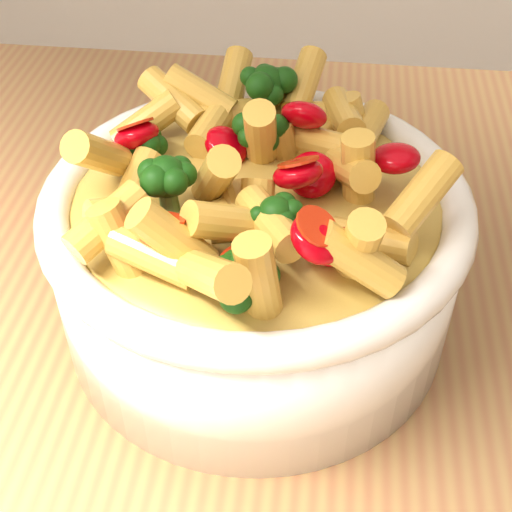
# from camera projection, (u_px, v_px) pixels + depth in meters

# --- Properties ---
(table) EXTENTS (1.20, 0.80, 0.90)m
(table) POSITION_uv_depth(u_px,v_px,m) (349.00, 406.00, 0.58)
(table) COLOR #A07644
(table) RESTS_ON ground
(serving_bowl) EXTENTS (0.27, 0.27, 0.12)m
(serving_bowl) POSITION_uv_depth(u_px,v_px,m) (256.00, 254.00, 0.47)
(serving_bowl) COLOR white
(serving_bowl) RESTS_ON table
(pasta_salad) EXTENTS (0.21, 0.21, 0.05)m
(pasta_salad) POSITION_uv_depth(u_px,v_px,m) (256.00, 164.00, 0.43)
(pasta_salad) COLOR #EDBA4B
(pasta_salad) RESTS_ON serving_bowl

